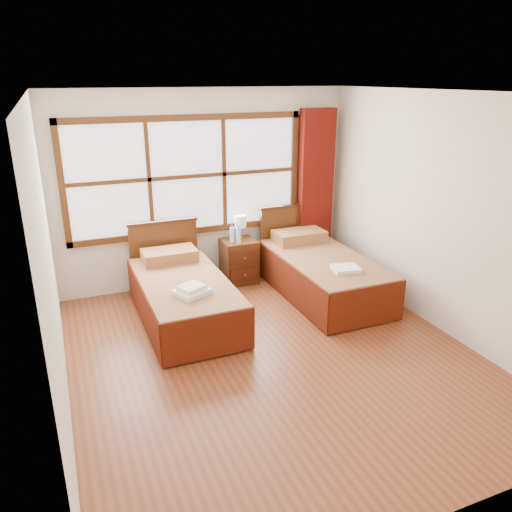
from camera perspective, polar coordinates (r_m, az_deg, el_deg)
name	(u,v)px	position (r m, az deg, el deg)	size (l,w,h in m)	color
floor	(273,356)	(5.27, 2.01, -11.32)	(4.50, 4.50, 0.00)	brown
ceiling	(277,92)	(4.51, 2.42, 18.20)	(4.50, 4.50, 0.00)	white
wall_back	(205,189)	(6.77, -5.80, 7.59)	(4.00, 4.00, 0.00)	silver
wall_left	(49,265)	(4.34, -22.59, -0.96)	(4.50, 4.50, 0.00)	silver
wall_right	(442,215)	(5.83, 20.45, 4.40)	(4.50, 4.50, 0.00)	silver
window	(187,176)	(6.63, -7.85, 9.01)	(3.16, 0.06, 1.56)	white
curtain	(315,191)	(7.29, 6.79, 7.39)	(0.50, 0.16, 2.30)	#5D0F09
bed_left	(183,295)	(5.96, -8.34, -4.46)	(0.99, 2.01, 0.96)	#401B0D
bed_right	(321,272)	(6.60, 7.45, -1.84)	(1.03, 2.05, 1.00)	#401B0D
nightstand	(239,261)	(6.94, -1.94, -0.60)	(0.46, 0.45, 0.61)	#4D2810
towels_left	(192,290)	(5.42, -7.36, -3.92)	(0.43, 0.41, 0.10)	white
towels_right	(346,269)	(6.06, 10.22, -1.44)	(0.36, 0.33, 0.05)	white
lamp	(240,222)	(6.89, -1.81, 3.92)	(0.16, 0.16, 0.32)	#C0863D
bottle_near	(232,235)	(6.73, -2.75, 2.45)	(0.06, 0.06, 0.23)	#C2E6F9
bottle_far	(238,235)	(6.70, -2.02, 2.43)	(0.06, 0.06, 0.25)	#C2E6F9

